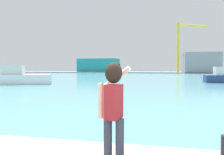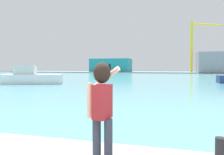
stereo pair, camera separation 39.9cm
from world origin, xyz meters
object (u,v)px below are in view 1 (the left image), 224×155
person_photographer (113,104)px  warehouse_left (99,65)px  warehouse_right (200,63)px  port_crane (182,42)px  boat_moored (19,78)px

person_photographer → warehouse_left: 92.27m
person_photographer → warehouse_right: bearing=2.4°
person_photographer → port_crane: 90.53m
boat_moored → warehouse_right: 73.67m
boat_moored → port_crane: port_crane is taller
person_photographer → boat_moored: size_ratio=0.22×
person_photographer → warehouse_left: warehouse_left is taller
person_photographer → warehouse_right: (16.33, 88.01, 2.37)m
warehouse_left → port_crane: size_ratio=0.85×
warehouse_right → port_crane: port_crane is taller
warehouse_left → warehouse_right: 40.91m
warehouse_left → person_photographer: bearing=-74.6°
warehouse_left → warehouse_right: size_ratio=1.19×
port_crane → warehouse_left: bearing=-179.2°
warehouse_left → port_crane: bearing=0.8°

